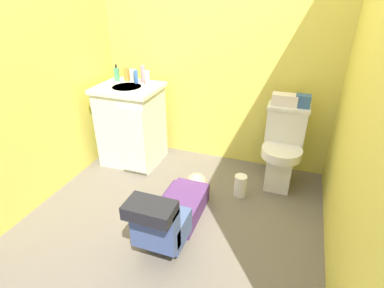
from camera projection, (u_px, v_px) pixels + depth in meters
name	position (u px, v px, depth m)	size (l,w,h in m)	color
ground_plane	(176.00, 216.00, 2.54)	(2.81, 3.10, 0.04)	#675E54
wall_back	(217.00, 43.00, 2.88)	(2.47, 0.08, 2.40)	#DACB51
wall_left	(27.00, 57.00, 2.33)	(0.08, 2.10, 2.40)	#DACB51
wall_right	(378.00, 89.00, 1.62)	(0.08, 2.10, 2.40)	#DACB51
toilet	(282.00, 149.00, 2.77)	(0.36, 0.46, 0.75)	silver
vanity_cabinet	(132.00, 124.00, 3.13)	(0.60, 0.53, 0.82)	silver
faucet	(135.00, 77.00, 3.04)	(0.02, 0.02, 0.10)	silver
person_plumber	(174.00, 211.00, 2.30)	(0.39, 1.06, 0.52)	#512D6B
tissue_box	(285.00, 100.00, 2.66)	(0.22, 0.11, 0.10)	silver
toiletry_bag	(303.00, 101.00, 2.61)	(0.12, 0.09, 0.11)	#33598C
soap_dispenser	(117.00, 74.00, 3.07)	(0.06, 0.06, 0.17)	#469A64
bottle_amber	(127.00, 74.00, 3.07)	(0.06, 0.06, 0.14)	#CB8832
bottle_clear	(133.00, 75.00, 3.06)	(0.06, 0.06, 0.12)	silver
bottle_blue	(136.00, 77.00, 3.00)	(0.04, 0.04, 0.13)	#3A6CBD
bottle_pink	(143.00, 74.00, 2.99)	(0.04, 0.04, 0.17)	pink
bottle_white	(147.00, 79.00, 2.91)	(0.05, 0.05, 0.15)	silver
paper_towel_roll	(240.00, 186.00, 2.72)	(0.11, 0.11, 0.20)	white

